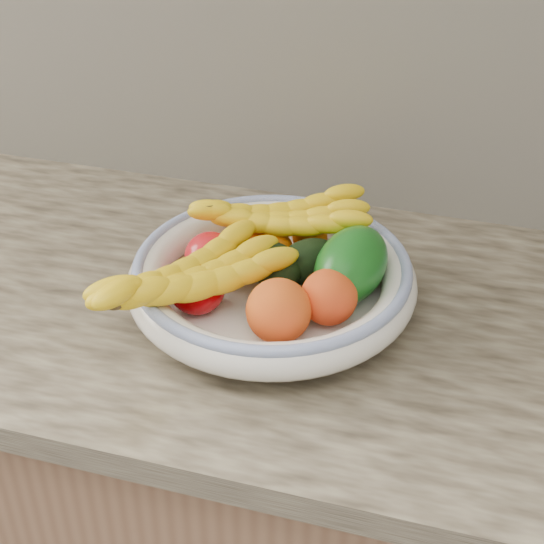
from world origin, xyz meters
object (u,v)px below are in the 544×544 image
Objects in this scene: fruit_bowl at (272,279)px; banana_bunch_front at (190,283)px; green_mango at (351,265)px; banana_bunch_back at (279,222)px.

banana_bunch_front is (-0.08, -0.08, 0.03)m from fruit_bowl.
green_mango is (0.10, 0.02, 0.03)m from fruit_bowl.
fruit_bowl is 0.09m from banana_bunch_back.
green_mango is at bearing -47.03° from banana_bunch_back.
green_mango reaches higher than fruit_bowl.
green_mango is at bearing 11.95° from fruit_bowl.
banana_bunch_back is (-0.01, 0.08, 0.04)m from fruit_bowl.
fruit_bowl is at bearing -10.17° from banana_bunch_front.
green_mango is at bearing -25.45° from banana_bunch_front.
fruit_bowl is at bearing -99.46° from banana_bunch_back.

